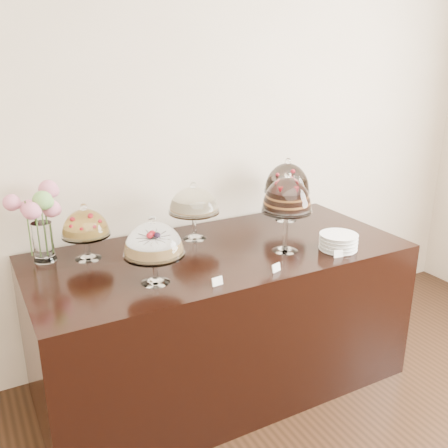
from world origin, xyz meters
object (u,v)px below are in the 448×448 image
cake_stand_choco_layer (287,198)px  display_counter (220,318)px  cake_stand_fruit_tart (85,226)px  cake_stand_cheesecake (194,202)px  cake_stand_sugar_sponge (154,242)px  flower_vase (40,215)px  cake_stand_dark_choco (287,180)px  plate_stack (338,242)px

cake_stand_choco_layer → display_counter: bearing=151.9°
display_counter → cake_stand_fruit_tart: cake_stand_fruit_tart is taller
cake_stand_cheesecake → cake_stand_sugar_sponge: bearing=-132.8°
cake_stand_sugar_sponge → cake_stand_fruit_tart: (-0.22, 0.47, -0.02)m
flower_vase → cake_stand_fruit_tart: bearing=-23.8°
cake_stand_sugar_sponge → cake_stand_fruit_tart: cake_stand_sugar_sponge is taller
cake_stand_fruit_tart → flower_vase: bearing=156.2°
cake_stand_cheesecake → cake_stand_dark_choco: cake_stand_dark_choco is taller
cake_stand_cheesecake → flower_vase: bearing=174.1°
cake_stand_fruit_tart → cake_stand_sugar_sponge: bearing=-64.6°
display_counter → flower_vase: flower_vase is taller
cake_stand_dark_choco → flower_vase: (-1.59, 0.06, -0.02)m
display_counter → cake_stand_fruit_tart: (-0.71, 0.25, 0.65)m
cake_stand_fruit_tart → plate_stack: bearing=-23.1°
cake_stand_choco_layer → cake_stand_dark_choco: bearing=54.5°
cake_stand_sugar_sponge → cake_stand_fruit_tart: 0.52m
display_counter → cake_stand_cheesecake: 0.73m
cake_stand_fruit_tart → flower_vase: size_ratio=0.75×
cake_stand_cheesecake → plate_stack: cake_stand_cheesecake is taller
cake_stand_choco_layer → cake_stand_fruit_tart: bearing=157.6°
cake_stand_choco_layer → flower_vase: (-1.26, 0.53, -0.06)m
cake_stand_fruit_tart → cake_stand_choco_layer: bearing=-22.4°
cake_stand_choco_layer → cake_stand_dark_choco: cake_stand_choco_layer is taller
cake_stand_dark_choco → cake_stand_fruit_tart: (-1.38, -0.03, -0.09)m
display_counter → plate_stack: 0.86m
flower_vase → cake_stand_cheesecake: bearing=-5.9°
cake_stand_cheesecake → cake_stand_fruit_tart: size_ratio=1.12×
plate_stack → cake_stand_choco_layer: bearing=154.3°
display_counter → cake_stand_sugar_sponge: size_ratio=6.22×
display_counter → cake_stand_choco_layer: 0.86m
display_counter → cake_stand_dark_choco: (0.67, 0.28, 0.73)m
cake_stand_sugar_sponge → flower_vase: (-0.44, 0.57, 0.04)m
cake_stand_dark_choco → plate_stack: size_ratio=2.00×
cake_stand_fruit_tart → plate_stack: 1.45m
cake_stand_sugar_sponge → cake_stand_choco_layer: 0.83m
cake_stand_choco_layer → plate_stack: (0.28, -0.14, -0.27)m
flower_vase → cake_stand_dark_choco: bearing=-2.3°
flower_vase → plate_stack: bearing=-23.2°
cake_stand_dark_choco → flower_vase: size_ratio=1.01×
cake_stand_cheesecake → plate_stack: (0.66, -0.57, -0.19)m
cake_stand_dark_choco → plate_stack: cake_stand_dark_choco is taller
display_counter → cake_stand_choco_layer: (0.34, -0.18, 0.77)m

